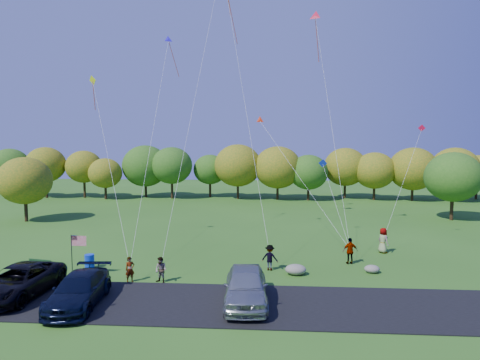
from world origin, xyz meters
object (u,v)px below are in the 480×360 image
object	(u,v)px
minivan_silver	(246,286)
flyer_b	(161,270)
flyer_c	(270,258)
flyer_d	(350,251)
trash_barrel	(90,261)
park_bench	(41,266)
flyer_e	(383,240)
minivan_dark	(18,281)
flyer_a	(130,269)
minivan_navy	(79,290)

from	to	relation	value
minivan_silver	flyer_b	world-z (taller)	minivan_silver
flyer_c	flyer_d	distance (m)	5.91
flyer_c	trash_barrel	world-z (taller)	flyer_c
minivan_silver	park_bench	xyz separation A→B (m)	(-13.65, 4.50, -0.51)
flyer_e	minivan_dark	bearing A→B (deg)	86.97
minivan_dark	trash_barrel	size ratio (longest dim) A/B	6.39
flyer_c	flyer_d	bearing A→B (deg)	-148.58
flyer_b	flyer_a	bearing A→B (deg)	-155.37
minivan_dark	flyer_d	distance (m)	20.93
flyer_b	flyer_c	world-z (taller)	flyer_c
flyer_e	trash_barrel	xyz separation A→B (m)	(-20.87, -5.54, -0.50)
minivan_dark	minivan_navy	size ratio (longest dim) A/B	1.09
minivan_navy	flyer_d	xyz separation A→B (m)	(15.51, 8.86, 0.06)
minivan_dark	flyer_a	xyz separation A→B (m)	(5.27, 2.98, -0.12)
flyer_a	trash_barrel	world-z (taller)	flyer_a
flyer_a	flyer_d	world-z (taller)	flyer_d
flyer_c	flyer_d	size ratio (longest dim) A/B	0.92
minivan_navy	flyer_d	size ratio (longest dim) A/B	3.00
flyer_a	flyer_e	bearing A→B (deg)	-9.68
flyer_a	park_bench	world-z (taller)	flyer_a
flyer_a	park_bench	size ratio (longest dim) A/B	0.94
minivan_dark	flyer_b	distance (m)	7.78
flyer_e	flyer_d	bearing A→B (deg)	107.09
flyer_b	flyer_e	size ratio (longest dim) A/B	0.81
minivan_silver	flyer_a	size ratio (longest dim) A/B	3.56
minivan_dark	minivan_navy	bearing A→B (deg)	-11.98
park_bench	flyer_d	bearing A→B (deg)	21.62
minivan_silver	park_bench	distance (m)	14.38
park_bench	flyer_b	bearing A→B (deg)	2.64
minivan_dark	flyer_a	bearing A→B (deg)	31.99
flyer_b	minivan_navy	bearing A→B (deg)	-104.98
park_bench	minivan_dark	bearing A→B (deg)	-63.59
minivan_dark	flyer_b	xyz separation A→B (m)	(7.19, 2.98, -0.11)
trash_barrel	flyer_c	bearing A→B (deg)	2.11
flyer_a	minivan_navy	bearing A→B (deg)	-144.07
flyer_c	minivan_dark	bearing A→B (deg)	36.66
flyer_d	trash_barrel	bearing A→B (deg)	-3.11
minivan_navy	flyer_e	world-z (taller)	flyer_e
trash_barrel	flyer_b	bearing A→B (deg)	-24.81
minivan_navy	park_bench	xyz separation A→B (m)	(-5.01, 5.33, -0.37)
flyer_c	flyer_e	distance (m)	10.08
flyer_e	park_bench	distance (m)	24.56
minivan_navy	flyer_d	world-z (taller)	flyer_d
flyer_c	flyer_b	bearing A→B (deg)	37.76
flyer_a	trash_barrel	distance (m)	4.48
flyer_a	flyer_b	bearing A→B (deg)	-34.93
flyer_b	flyer_e	world-z (taller)	flyer_e
flyer_c	flyer_d	world-z (taller)	flyer_d
minivan_navy	flyer_e	bearing A→B (deg)	27.99
flyer_a	park_bench	distance (m)	6.54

